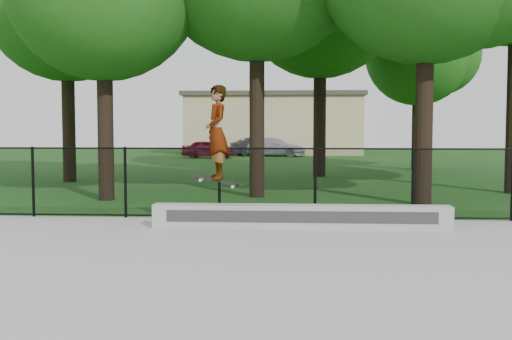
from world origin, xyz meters
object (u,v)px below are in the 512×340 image
object	(u,v)px
grind_ledge	(301,217)
car_c	(274,147)
skater_airborne	(217,134)
car_a	(208,149)
car_b	(259,147)

from	to	relation	value
grind_ledge	car_c	world-z (taller)	car_c
grind_ledge	skater_airborne	distance (m)	2.23
car_a	car_b	bearing A→B (deg)	-37.83
grind_ledge	car_c	xyz separation A→B (m)	(-1.60, 29.43, 0.31)
car_a	car_b	world-z (taller)	car_b
car_a	skater_airborne	xyz separation A→B (m)	(3.98, -27.34, 1.31)
car_a	skater_airborne	distance (m)	27.66
car_c	car_a	bearing A→B (deg)	133.49
car_b	car_c	size ratio (longest dim) A/B	0.88
grind_ledge	car_a	bearing A→B (deg)	101.57
car_b	car_c	bearing A→B (deg)	-142.54
car_b	skater_airborne	xyz separation A→B (m)	(1.03, -30.27, 1.25)
car_a	car_c	size ratio (longest dim) A/B	0.85
car_b	skater_airborne	distance (m)	30.32
grind_ledge	car_c	bearing A→B (deg)	93.11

